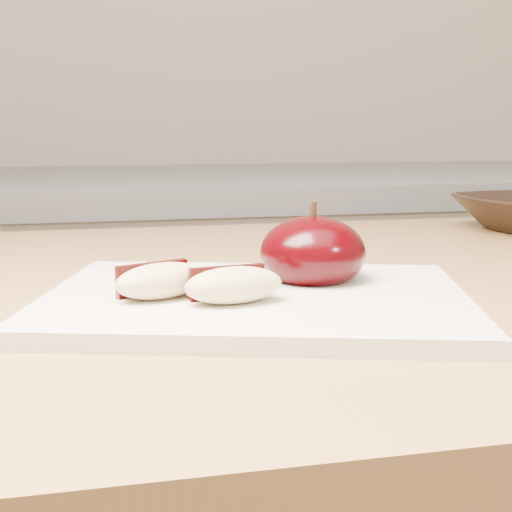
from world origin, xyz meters
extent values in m
cube|color=silver|center=(0.00, 1.20, 0.45)|extent=(2.40, 0.60, 0.90)
cube|color=slate|center=(0.00, 1.20, 0.92)|extent=(2.40, 0.62, 0.04)
cube|color=#AB7F4A|center=(0.00, 0.50, 0.88)|extent=(1.64, 0.64, 0.04)
cube|color=silver|center=(-0.06, 0.41, 0.91)|extent=(0.33, 0.28, 0.01)
ellipsoid|color=black|center=(-0.01, 0.44, 0.93)|extent=(0.10, 0.10, 0.05)
cylinder|color=black|center=(-0.01, 0.44, 0.96)|extent=(0.00, 0.00, 0.01)
ellipsoid|color=beige|center=(-0.12, 0.40, 0.92)|extent=(0.07, 0.05, 0.02)
cube|color=black|center=(-0.13, 0.42, 0.92)|extent=(0.05, 0.02, 0.02)
ellipsoid|color=beige|center=(-0.08, 0.38, 0.92)|extent=(0.07, 0.04, 0.02)
cube|color=black|center=(-0.08, 0.39, 0.92)|extent=(0.05, 0.01, 0.02)
camera|label=1|loc=(-0.16, -0.05, 1.02)|focal=50.00mm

